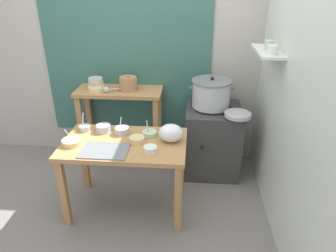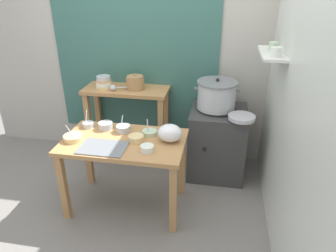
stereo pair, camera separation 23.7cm
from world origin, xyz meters
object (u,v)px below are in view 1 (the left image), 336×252
(prep_table, at_px, (125,153))
(bowl_stack_enamel, at_px, (96,84))
(prep_bowl_1, at_px, (150,149))
(steamer_pot, at_px, (211,93))
(clay_pot, at_px, (128,84))
(ladle, at_px, (107,89))
(prep_bowl_0, at_px, (72,142))
(serving_tray, at_px, (105,151))
(wide_pan, at_px, (238,115))
(prep_bowl_2, at_px, (149,133))
(back_shelf_table, at_px, (120,108))
(prep_bowl_6, at_px, (103,128))
(stove_block, at_px, (212,140))
(prep_bowl_4, at_px, (85,128))
(prep_bowl_5, at_px, (137,139))
(plastic_bag, at_px, (171,133))
(prep_bowl_3, at_px, (122,130))

(prep_table, xyz_separation_m, bowl_stack_enamel, (-0.48, 0.84, 0.35))
(prep_bowl_1, bearing_deg, steamer_pot, 59.75)
(clay_pot, distance_m, ladle, 0.24)
(bowl_stack_enamel, xyz_separation_m, prep_bowl_0, (0.04, -0.92, -0.22))
(bowl_stack_enamel, height_order, serving_tray, bowl_stack_enamel)
(wide_pan, xyz_separation_m, prep_bowl_2, (-0.84, -0.37, -0.06))
(back_shelf_table, distance_m, prep_bowl_0, 0.97)
(clay_pot, bearing_deg, prep_bowl_6, -99.73)
(back_shelf_table, bearing_deg, ladle, -137.04)
(stove_block, relative_size, prep_bowl_0, 4.56)
(prep_bowl_1, bearing_deg, back_shelf_table, 115.48)
(prep_bowl_4, distance_m, prep_bowl_5, 0.57)
(ladle, relative_size, plastic_bag, 1.16)
(prep_bowl_3, bearing_deg, back_shelf_table, 104.34)
(prep_table, height_order, stove_block, stove_block)
(steamer_pot, height_order, prep_bowl_3, steamer_pot)
(prep_bowl_1, bearing_deg, plastic_bag, 53.57)
(prep_bowl_0, bearing_deg, prep_bowl_5, 8.50)
(prep_table, distance_m, clay_pot, 0.95)
(plastic_bag, distance_m, wide_pan, 0.78)
(prep_bowl_2, xyz_separation_m, prep_bowl_6, (-0.44, 0.04, 0.01))
(steamer_pot, xyz_separation_m, prep_bowl_2, (-0.58, -0.61, -0.18))
(prep_table, distance_m, wide_pan, 1.18)
(wide_pan, bearing_deg, back_shelf_table, 164.55)
(steamer_pot, height_order, plastic_bag, steamer_pot)
(steamer_pot, bearing_deg, bowl_stack_enamel, 175.99)
(back_shelf_table, height_order, prep_bowl_6, back_shelf_table)
(steamer_pot, distance_m, ladle, 1.13)
(bowl_stack_enamel, xyz_separation_m, prep_bowl_1, (0.74, -1.00, -0.21))
(prep_bowl_4, bearing_deg, stove_block, 23.32)
(prep_bowl_6, bearing_deg, prep_bowl_2, -5.63)
(plastic_bag, bearing_deg, back_shelf_table, 128.42)
(stove_block, relative_size, prep_bowl_3, 4.99)
(prep_bowl_0, bearing_deg, prep_bowl_4, 84.93)
(clay_pot, bearing_deg, prep_bowl_0, -108.92)
(bowl_stack_enamel, xyz_separation_m, prep_bowl_4, (0.06, -0.65, -0.22))
(prep_bowl_3, xyz_separation_m, prep_bowl_5, (0.17, -0.16, -0.01))
(back_shelf_table, distance_m, serving_tray, 1.04)
(prep_bowl_2, xyz_separation_m, prep_bowl_4, (-0.63, 0.05, 0.01))
(clay_pot, bearing_deg, prep_bowl_4, -114.13)
(prep_bowl_2, height_order, prep_bowl_5, prep_bowl_2)
(prep_bowl_1, height_order, prep_bowl_3, prep_bowl_3)
(steamer_pot, height_order, prep_bowl_1, steamer_pot)
(stove_block, height_order, prep_bowl_0, prep_bowl_0)
(serving_tray, distance_m, prep_bowl_0, 0.33)
(stove_block, xyz_separation_m, prep_bowl_2, (-0.62, -0.59, 0.36))
(prep_bowl_1, height_order, prep_bowl_6, prep_bowl_6)
(prep_table, bearing_deg, back_shelf_table, 105.02)
(serving_tray, bearing_deg, wide_pan, 29.96)
(prep_bowl_3, bearing_deg, steamer_pot, 35.21)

